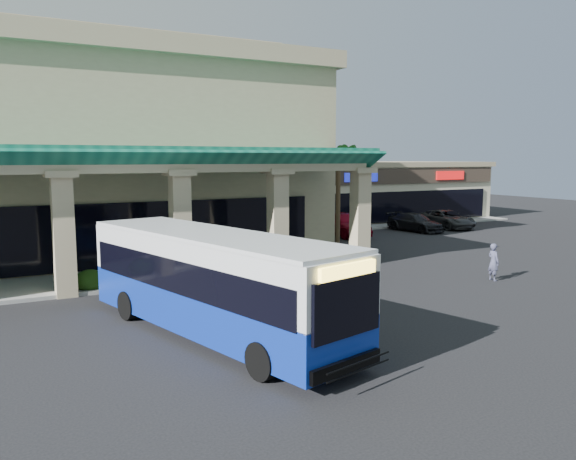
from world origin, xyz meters
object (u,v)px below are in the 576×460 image
pedestrian (493,262)px  car_red (415,222)px  car_gray (446,219)px  transit_bus (213,285)px  car_silver (343,224)px

pedestrian → car_red: bearing=-22.2°
pedestrian → car_gray: size_ratio=0.33×
transit_bus → car_gray: bearing=19.0°
car_gray → car_silver: bearing=-177.7°
car_red → transit_bus: bearing=-151.9°
car_silver → car_red: size_ratio=1.11×
pedestrian → car_gray: pedestrian is taller
transit_bus → pedestrian: size_ratio=6.81×
transit_bus → car_gray: transit_bus is taller
pedestrian → car_red: pedestrian is taller
pedestrian → car_red: 16.41m
car_red → car_gray: size_ratio=0.91×
transit_bus → car_gray: size_ratio=2.23×
car_silver → car_red: 5.96m
transit_bus → car_red: (21.24, 15.77, -0.88)m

